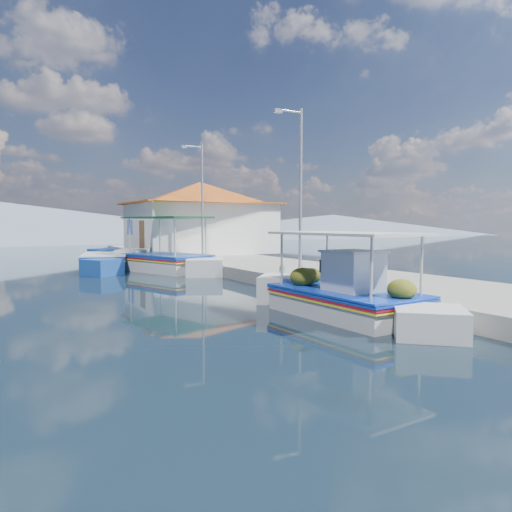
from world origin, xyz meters
TOP-DOWN VIEW (x-y plane):
  - ground at (0.00, 0.00)m, footprint 160.00×160.00m
  - quay at (5.90, 6.00)m, footprint 5.00×44.00m
  - bollards at (3.80, 5.25)m, footprint 0.20×17.20m
  - main_caique at (2.35, -3.10)m, footprint 2.23×7.17m
  - caique_green_canopy at (2.18, 9.76)m, footprint 3.91×7.51m
  - caique_blue_hull at (-0.35, 12.03)m, footprint 3.20×6.73m
  - harbor_building at (6.20, 15.00)m, footprint 10.49×10.49m
  - lamp_post_near at (4.51, 2.00)m, footprint 1.21×0.14m
  - lamp_post_far at (4.51, 11.00)m, footprint 1.21×0.14m
  - mountain_ridge at (6.54, 56.00)m, footprint 171.40×96.00m

SIDE VIEW (x-z plane):
  - ground at x=0.00m, z-range 0.00..0.00m
  - quay at x=5.90m, z-range 0.00..0.50m
  - caique_blue_hull at x=-0.35m, z-range -0.28..0.95m
  - caique_green_canopy at x=2.18m, z-range -1.04..1.92m
  - main_caique at x=2.35m, z-range -0.73..1.63m
  - bollards at x=3.80m, z-range 0.50..0.80m
  - mountain_ridge at x=6.54m, z-range -0.71..4.79m
  - harbor_building at x=6.20m, z-range 0.58..4.98m
  - lamp_post_near at x=4.51m, z-range 0.85..6.85m
  - lamp_post_far at x=4.51m, z-range 0.85..6.85m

